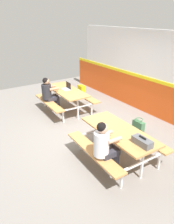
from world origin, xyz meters
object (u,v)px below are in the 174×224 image
Objects in this scene: laptop_silver at (67,88)px; tote_bag_bright at (138,127)px; picnic_table_left at (67,95)px; student_further at (105,145)px; backpack_dark at (82,91)px; student_nearer at (49,93)px; picnic_table_right at (118,137)px; toolbox_grey at (142,142)px.

laptop_silver reaches higher than tote_bag_bright.
picnic_table_left is 0.22m from laptop_silver.
laptop_silver is (-3.25, 0.97, 0.08)m from student_further.
backpack_dark is 3.36m from tote_bag_bright.
laptop_silver is at bearing 80.45° from student_nearer.
laptop_silver reaches higher than picnic_table_left.
backpack_dark is at bearing 114.25° from student_nearer.
tote_bag_bright is at bearing 29.14° from student_nearer.
picnic_table_right is 1.41m from tote_bag_bright.
student_nearer is 2.74× the size of backpack_dark.
toolbox_grey reaches higher than backpack_dark.
student_nearer is 3.79m from toolbox_grey.
picnic_table_right is 4.67× the size of toolbox_grey.
toolbox_grey is 1.86m from tote_bag_bright.
toolbox_grey reaches higher than picnic_table_left.
picnic_table_left is 4.67× the size of toolbox_grey.
laptop_silver is 2.67m from tote_bag_bright.
student_further is 3.39m from laptop_silver.
picnic_table_right is 3.12m from student_nearer.
laptop_silver is 0.82× the size of toolbox_grey.
student_further reaches higher than picnic_table_right.
picnic_table_left is 1.55× the size of student_further.
toolbox_grey is (3.63, -0.39, 0.24)m from picnic_table_left.
laptop_silver is 3.71m from toolbox_grey.
student_nearer reaches higher than picnic_table_left.
backpack_dark is 1.02× the size of tote_bag_bright.
backpack_dark is at bearing 161.04° from toolbox_grey.
laptop_silver reaches higher than backpack_dark.
picnic_table_left is 1.55× the size of student_nearer.
student_nearer reaches higher than backpack_dark.
picnic_table_left and picnic_table_right have the same top height.
toolbox_grey is at bearing 2.51° from student_nearer.
picnic_table_right is 0.63m from student_further.
student_further is at bearing -128.66° from toolbox_grey.
picnic_table_right is at bearing 178.02° from toolbox_grey.
laptop_silver is at bearing 163.42° from student_further.
backpack_dark is at bearing 174.80° from tote_bag_bright.
picnic_table_right is at bearing -66.19° from tote_bag_bright.
student_further is 4.66m from backpack_dark.
tote_bag_bright is (3.34, -0.30, -0.02)m from backpack_dark.
picnic_table_right is at bearing -6.99° from picnic_table_left.
student_further is 2.03m from tote_bag_bright.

